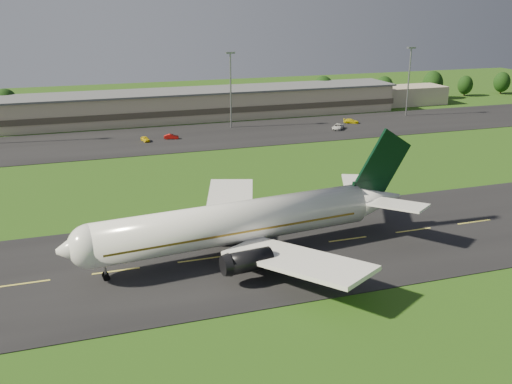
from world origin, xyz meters
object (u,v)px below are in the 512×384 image
object	(u,v)px
terminal	(221,103)
light_mast_centre	(231,81)
service_vehicle_c	(338,127)
service_vehicle_a	(145,139)
light_mast_east	(409,73)
service_vehicle_b	(171,137)
service_vehicle_d	(351,121)
airliner	(241,223)

from	to	relation	value
terminal	light_mast_centre	size ratio (longest dim) A/B	7.13
terminal	service_vehicle_c	world-z (taller)	terminal
service_vehicle_c	service_vehicle_a	bearing A→B (deg)	-142.76
light_mast_centre	service_vehicle_a	size ratio (longest dim) A/B	5.75
service_vehicle_c	light_mast_east	bearing A→B (deg)	61.42
light_mast_east	service_vehicle_a	distance (m)	81.09
service_vehicle_b	service_vehicle_d	world-z (taller)	service_vehicle_d
light_mast_centre	airliner	bearing A→B (deg)	-104.80
airliner	light_mast_east	bearing A→B (deg)	40.39
light_mast_east	service_vehicle_b	size ratio (longest dim) A/B	5.58
light_mast_centre	service_vehicle_d	xyz separation A→B (m)	(33.87, -5.28, -12.01)
light_mast_east	service_vehicle_d	bearing A→B (deg)	-165.97
airliner	light_mast_centre	distance (m)	83.05
service_vehicle_b	light_mast_centre	bearing A→B (deg)	-49.04
service_vehicle_b	service_vehicle_c	bearing A→B (deg)	-78.11
light_mast_centre	terminal	bearing A→B (deg)	85.05
terminal	service_vehicle_b	size ratio (longest dim) A/B	39.77
service_vehicle_a	light_mast_east	bearing A→B (deg)	-6.27
airliner	light_mast_centre	bearing A→B (deg)	69.19
terminal	service_vehicle_d	world-z (taller)	terminal
service_vehicle_d	service_vehicle_c	bearing A→B (deg)	160.91
airliner	light_mast_east	xyz separation A→B (m)	(76.11, 79.91, 8.08)
service_vehicle_c	service_vehicle_b	bearing A→B (deg)	-143.83
light_mast_centre	service_vehicle_c	xyz separation A→B (m)	(26.78, -11.34, -11.93)
light_mast_east	service_vehicle_a	bearing A→B (deg)	-173.35
airliner	service_vehicle_d	bearing A→B (deg)	47.61
airliner	service_vehicle_c	world-z (taller)	airliner
service_vehicle_c	terminal	bearing A→B (deg)	172.20
light_mast_east	service_vehicle_d	world-z (taller)	light_mast_east
terminal	light_mast_centre	bearing A→B (deg)	-94.95
terminal	light_mast_east	size ratio (longest dim) A/B	7.13
light_mast_centre	light_mast_east	bearing A→B (deg)	0.00
service_vehicle_d	service_vehicle_b	bearing A→B (deg)	124.15
service_vehicle_d	light_mast_centre	bearing A→B (deg)	111.51
service_vehicle_a	service_vehicle_d	bearing A→B (deg)	-9.00
terminal	service_vehicle_b	world-z (taller)	terminal
service_vehicle_b	service_vehicle_d	distance (m)	52.07
airliner	service_vehicle_d	size ratio (longest dim) A/B	11.88
service_vehicle_c	service_vehicle_d	xyz separation A→B (m)	(7.09, 6.06, -0.08)
light_mast_centre	service_vehicle_a	distance (m)	28.96
light_mast_east	service_vehicle_d	size ratio (longest dim) A/B	4.72
airliner	service_vehicle_b	bearing A→B (deg)	81.56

